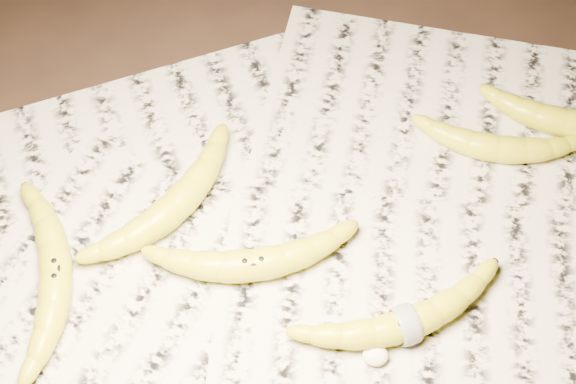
# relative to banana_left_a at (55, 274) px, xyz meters

# --- Properties ---
(ground) EXTENTS (3.00, 3.00, 0.00)m
(ground) POSITION_rel_banana_left_a_xyz_m (0.24, 0.07, -0.03)
(ground) COLOR black
(ground) RESTS_ON ground
(newspaper_patch) EXTENTS (0.90, 0.70, 0.01)m
(newspaper_patch) POSITION_rel_banana_left_a_xyz_m (0.28, 0.03, -0.02)
(newspaper_patch) COLOR #BEB7A3
(newspaper_patch) RESTS_ON ground
(banana_left_a) EXTENTS (0.10, 0.21, 0.04)m
(banana_left_a) POSITION_rel_banana_left_a_xyz_m (0.00, 0.00, 0.00)
(banana_left_a) COLOR yellow
(banana_left_a) RESTS_ON newspaper_patch
(banana_left_b) EXTENTS (0.17, 0.19, 0.04)m
(banana_left_b) POSITION_rel_banana_left_a_xyz_m (0.12, 0.09, 0.00)
(banana_left_b) COLOR yellow
(banana_left_b) RESTS_ON newspaper_patch
(banana_center) EXTENTS (0.21, 0.09, 0.04)m
(banana_center) POSITION_rel_banana_left_a_xyz_m (0.21, 0.02, 0.00)
(banana_center) COLOR yellow
(banana_center) RESTS_ON newspaper_patch
(banana_taped) EXTENTS (0.21, 0.13, 0.03)m
(banana_taped) POSITION_rel_banana_left_a_xyz_m (0.37, -0.04, -0.00)
(banana_taped) COLOR yellow
(banana_taped) RESTS_ON newspaper_patch
(banana_upper_a) EXTENTS (0.18, 0.07, 0.03)m
(banana_upper_a) POSITION_rel_banana_left_a_xyz_m (0.49, 0.18, -0.00)
(banana_upper_a) COLOR yellow
(banana_upper_a) RESTS_ON newspaper_patch
(banana_upper_b) EXTENTS (0.18, 0.09, 0.04)m
(banana_upper_b) POSITION_rel_banana_left_a_xyz_m (0.57, 0.22, -0.00)
(banana_upper_b) COLOR yellow
(banana_upper_b) RESTS_ON newspaper_patch
(measuring_tape) EXTENTS (0.02, 0.04, 0.04)m
(measuring_tape) POSITION_rel_banana_left_a_xyz_m (0.37, -0.04, -0.00)
(measuring_tape) COLOR white
(measuring_tape) RESTS_ON newspaper_patch
(flesh_chunk_c) EXTENTS (0.03, 0.02, 0.02)m
(flesh_chunk_c) POSITION_rel_banana_left_a_xyz_m (0.34, -0.07, -0.01)
(flesh_chunk_c) COLOR beige
(flesh_chunk_c) RESTS_ON newspaper_patch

